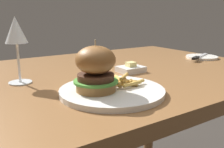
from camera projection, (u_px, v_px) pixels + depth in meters
The scene contains 8 objects.
dining_table at pixel (80, 98), 0.87m from camera, with size 1.45×0.85×0.74m.
main_plate at pixel (112, 91), 0.65m from camera, with size 0.27×0.27×0.01m, color white.
burger_sandwich at pixel (96, 69), 0.62m from camera, with size 0.11×0.11×0.13m.
fries_pile at pixel (124, 81), 0.68m from camera, with size 0.10×0.09×0.03m.
wine_glass at pixel (16, 33), 0.72m from camera, with size 0.07×0.07×0.20m.
bread_plate at pixel (202, 57), 1.16m from camera, with size 0.14×0.14×0.01m, color white.
table_knife at pixel (199, 57), 1.12m from camera, with size 0.18×0.08×0.01m.
butter_dish at pixel (131, 69), 0.89m from camera, with size 0.09×0.07×0.04m.
Camera 1 is at (-0.36, -0.75, 0.95)m, focal length 40.00 mm.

